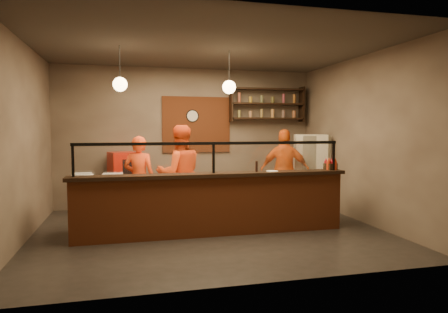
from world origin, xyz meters
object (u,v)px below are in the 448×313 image
object	(u,v)px
wall_clock	(192,116)
cook_mid	(180,173)
cook_left	(139,179)
condiment_caddy	(330,166)
fridge	(310,172)
red_cooler	(123,181)
pizza_dough	(259,178)
cook_right	(285,171)
pepper_mill	(257,166)

from	to	relation	value
wall_clock	cook_mid	bearing A→B (deg)	-108.01
cook_left	condiment_caddy	bearing A→B (deg)	177.82
fridge	red_cooler	size ratio (longest dim) A/B	1.29
cook_left	fridge	world-z (taller)	fridge
wall_clock	pizza_dough	distance (m)	2.77
wall_clock	red_cooler	world-z (taller)	wall_clock
cook_left	condiment_caddy	size ratio (longest dim) A/B	8.13
wall_clock	fridge	bearing A→B (deg)	-22.74
pizza_dough	red_cooler	bearing A→B (deg)	140.03
fridge	pizza_dough	bearing A→B (deg)	-121.49
cook_right	condiment_caddy	distance (m)	1.44
cook_mid	fridge	world-z (taller)	cook_mid
cook_mid	red_cooler	bearing A→B (deg)	-55.71
condiment_caddy	cook_right	bearing A→B (deg)	102.60
wall_clock	condiment_caddy	distance (m)	3.56
cook_right	pepper_mill	distance (m)	1.84
cook_left	red_cooler	bearing A→B (deg)	-57.03
cook_left	cook_mid	size ratio (longest dim) A/B	0.89
cook_mid	fridge	xyz separation A→B (m)	(3.01, 0.53, -0.10)
fridge	pepper_mill	xyz separation A→B (m)	(-1.83, -1.70, 0.32)
cook_left	fridge	distance (m)	3.80
cook_left	red_cooler	world-z (taller)	cook_left
cook_right	condiment_caddy	bearing A→B (deg)	125.53
red_cooler	condiment_caddy	xyz separation A→B (m)	(3.69, -2.39, 0.47)
condiment_caddy	wall_clock	bearing A→B (deg)	127.91
red_cooler	cook_right	bearing A→B (deg)	-34.30
fridge	cook_left	bearing A→B (deg)	-153.50
pepper_mill	wall_clock	bearing A→B (deg)	103.63
cook_mid	cook_right	distance (m)	2.32
cook_left	cook_mid	world-z (taller)	cook_mid
cook_mid	condiment_caddy	world-z (taller)	cook_mid
wall_clock	cook_right	distance (m)	2.52
pizza_dough	cook_mid	bearing A→B (deg)	150.46
fridge	condiment_caddy	xyz separation A→B (m)	(-0.40, -1.65, 0.28)
fridge	red_cooler	xyz separation A→B (m)	(-4.09, 0.74, -0.19)
wall_clock	red_cooler	size ratio (longest dim) A/B	0.23
cook_mid	red_cooler	world-z (taller)	cook_mid
wall_clock	pizza_dough	bearing A→B (deg)	-70.25
cook_right	pizza_dough	bearing A→B (deg)	70.89
cook_left	cook_right	distance (m)	3.08
cook_mid	pizza_dough	xyz separation A→B (m)	(1.36, -0.77, -0.03)
pizza_dough	wall_clock	bearing A→B (deg)	109.75
cook_right	pizza_dough	size ratio (longest dim) A/B	3.36
cook_right	cook_left	bearing A→B (deg)	25.84
pizza_dough	condiment_caddy	world-z (taller)	condiment_caddy
cook_right	red_cooler	size ratio (longest dim) A/B	1.38
cook_mid	pizza_dough	world-z (taller)	cook_mid
condiment_caddy	pepper_mill	xyz separation A→B (m)	(-1.43, -0.05, 0.04)
cook_left	pepper_mill	world-z (taller)	cook_left
fridge	pizza_dough	distance (m)	2.11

